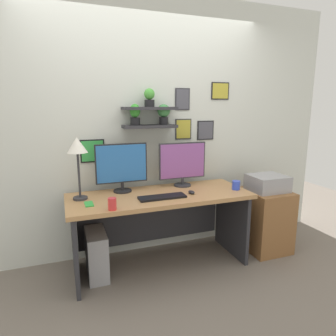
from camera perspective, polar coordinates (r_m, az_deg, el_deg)
The scene contains 14 objects.
ground_plane at distance 3.17m, azimuth -1.46°, elevation -18.10°, with size 8.00×8.00×0.00m, color #70665B.
back_wall_assembly at distance 3.18m, azimuth -4.07°, elevation 7.69°, with size 4.40×0.24×2.70m.
desk at distance 2.99m, azimuth -1.87°, elevation -8.51°, with size 1.75×0.68×0.75m.
monitor_left at distance 2.94m, azimuth -8.89°, elevation 0.39°, with size 0.51×0.18×0.48m.
monitor_right at distance 3.12m, azimuth 2.78°, elevation 0.96°, with size 0.51×0.18×0.46m.
keyboard at distance 2.75m, azimuth -1.11°, elevation -5.60°, with size 0.44×0.14×0.02m, color black.
computer_mouse at distance 2.89m, azimuth 4.54°, elevation -4.65°, with size 0.06×0.09×0.03m, color black.
desk_lamp at distance 2.74m, azimuth -17.01°, elevation 3.37°, with size 0.18×0.18×0.57m.
cell_phone at distance 2.67m, azimuth -14.94°, elevation -6.69°, with size 0.07×0.14×0.01m, color green.
coffee_mug at distance 3.09m, azimuth 12.92°, elevation -3.23°, with size 0.08×0.08×0.09m, color blue.
pen_cup at distance 2.48m, azimuth -10.66°, elevation -6.79°, with size 0.07×0.07×0.10m, color red.
drawer_cabinet at distance 3.53m, azimuth 18.09°, elevation -9.44°, with size 0.44×0.50×0.68m, color brown.
printer at distance 3.40m, azimuth 18.54°, elevation -2.75°, with size 0.38×0.34×0.17m, color #9E9EA3.
computer_tower_left at distance 2.98m, azimuth -13.56°, elevation -15.74°, with size 0.18×0.40×0.44m, color #99999E.
Camera 1 is at (-0.87, -2.61, 1.58)m, focal length 31.75 mm.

